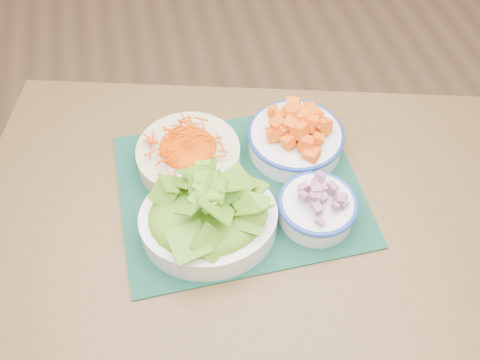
# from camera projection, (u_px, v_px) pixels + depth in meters

# --- Properties ---
(ground) EXTENTS (4.00, 4.00, 0.00)m
(ground) POSITION_uv_depth(u_px,v_px,m) (297.00, 275.00, 1.83)
(ground) COLOR #A2734E
(ground) RESTS_ON ground
(table) EXTENTS (1.30, 1.04, 0.75)m
(table) POSITION_uv_depth(u_px,v_px,m) (248.00, 244.00, 1.16)
(table) COLOR brown
(table) RESTS_ON ground
(placemat) EXTENTS (0.50, 0.41, 0.00)m
(placemat) POSITION_uv_depth(u_px,v_px,m) (240.00, 189.00, 1.12)
(placemat) COLOR #0B2D24
(placemat) RESTS_ON table
(carrot_bowl) EXTENTS (0.22, 0.22, 0.08)m
(carrot_bowl) POSITION_uv_depth(u_px,v_px,m) (188.00, 152.00, 1.13)
(carrot_bowl) COLOR beige
(carrot_bowl) RESTS_ON placemat
(squash_bowl) EXTENTS (0.22, 0.22, 0.10)m
(squash_bowl) POSITION_uv_depth(u_px,v_px,m) (296.00, 133.00, 1.15)
(squash_bowl) COLOR silver
(squash_bowl) RESTS_ON placemat
(lettuce_bowl) EXTENTS (0.28, 0.24, 0.13)m
(lettuce_bowl) POSITION_uv_depth(u_px,v_px,m) (208.00, 213.00, 1.01)
(lettuce_bowl) COLOR white
(lettuce_bowl) RESTS_ON placemat
(onion_bowl) EXTENTS (0.18, 0.18, 0.08)m
(onion_bowl) POSITION_uv_depth(u_px,v_px,m) (317.00, 206.00, 1.04)
(onion_bowl) COLOR silver
(onion_bowl) RESTS_ON placemat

